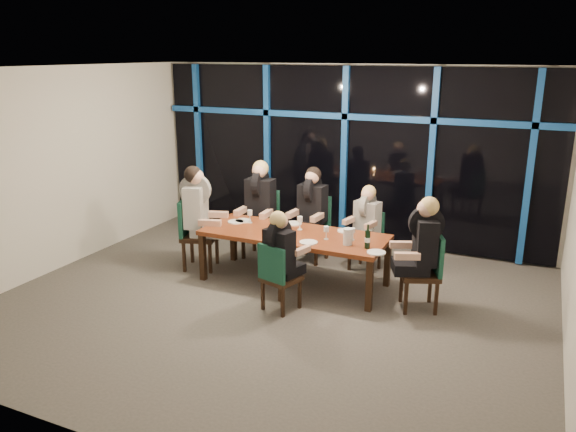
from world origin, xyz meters
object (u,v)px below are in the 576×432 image
at_px(chair_end_left, 194,230).
at_px(diner_end_left, 198,203).
at_px(chair_far_left, 262,219).
at_px(diner_far_left, 259,195).
at_px(diner_far_right, 366,216).
at_px(chair_far_mid, 314,224).
at_px(chair_end_right, 427,267).
at_px(wine_bottle, 367,239).
at_px(chair_near_mid, 277,274).
at_px(diner_end_right, 422,237).
at_px(dining_table, 294,237).
at_px(chair_far_right, 368,237).
at_px(diner_far_mid, 311,201).
at_px(water_pitcher, 348,237).
at_px(diner_near_mid, 281,246).

bearing_deg(chair_end_left, diner_end_left, -90.00).
xyz_separation_m(chair_far_left, diner_end_left, (-0.59, -0.91, 0.43)).
xyz_separation_m(diner_far_left, diner_far_right, (1.71, 0.15, -0.16)).
bearing_deg(diner_far_right, chair_far_left, -164.99).
distance_m(chair_far_mid, chair_end_left, 1.87).
xyz_separation_m(chair_far_left, chair_end_right, (2.82, -0.92, -0.03)).
relative_size(chair_far_left, diner_far_right, 1.23).
xyz_separation_m(diner_far_left, wine_bottle, (2.06, -0.95, -0.14)).
height_order(chair_near_mid, diner_end_right, diner_end_right).
bearing_deg(dining_table, chair_far_right, 51.59).
bearing_deg(diner_far_mid, wine_bottle, -37.32).
bearing_deg(dining_table, diner_end_left, -177.92).
height_order(chair_far_mid, diner_far_right, diner_far_right).
bearing_deg(chair_far_mid, diner_far_left, -156.64).
bearing_deg(diner_far_mid, diner_far_right, 2.95).
height_order(chair_far_mid, chair_end_left, chair_end_left).
xyz_separation_m(diner_far_mid, water_pitcher, (0.97, -1.11, -0.11)).
xyz_separation_m(chair_near_mid, wine_bottle, (0.94, 0.74, 0.37)).
distance_m(chair_far_right, chair_near_mid, 2.01).
bearing_deg(diner_far_left, dining_table, -41.04).
distance_m(chair_far_mid, chair_end_right, 2.28).
relative_size(chair_far_right, diner_far_mid, 0.89).
distance_m(chair_near_mid, diner_end_left, 1.99).
distance_m(diner_far_left, wine_bottle, 2.27).
distance_m(chair_end_right, diner_near_mid, 1.88).
xyz_separation_m(chair_far_right, diner_far_mid, (-0.91, -0.04, 0.48)).
relative_size(dining_table, diner_near_mid, 2.97).
bearing_deg(chair_far_left, chair_far_right, 2.62).
bearing_deg(diner_end_right, chair_far_mid, -143.09).
relative_size(dining_table, water_pitcher, 11.73).
bearing_deg(chair_far_right, diner_near_mid, -94.61).
bearing_deg(diner_far_left, chair_end_left, -130.62).
bearing_deg(water_pitcher, diner_end_right, -7.22).
distance_m(chair_far_left, diner_end_right, 2.92).
relative_size(chair_end_left, chair_end_right, 1.07).
height_order(chair_near_mid, water_pitcher, water_pitcher).
bearing_deg(diner_end_left, dining_table, -104.89).
bearing_deg(water_pitcher, diner_end_left, 166.56).
distance_m(chair_far_right, diner_near_mid, 1.97).
bearing_deg(diner_end_left, chair_end_right, -107.13).
relative_size(chair_end_left, water_pitcher, 4.87).
relative_size(diner_end_right, water_pitcher, 4.45).
bearing_deg(diner_end_left, chair_far_left, -49.98).
bearing_deg(diner_far_right, diner_far_left, -161.97).
distance_m(dining_table, chair_near_mid, 0.96).
relative_size(chair_end_right, chair_near_mid, 1.12).
height_order(chair_far_right, water_pitcher, water_pitcher).
height_order(diner_far_left, diner_end_right, diner_far_left).
height_order(chair_far_right, chair_near_mid, chair_near_mid).
relative_size(chair_end_left, diner_far_right, 1.25).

